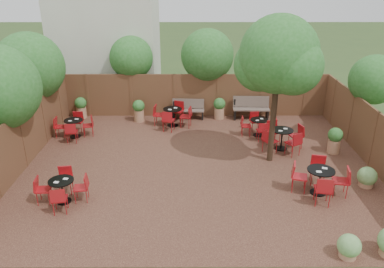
{
  "coord_description": "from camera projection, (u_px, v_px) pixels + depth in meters",
  "views": [
    {
      "loc": [
        -0.24,
        -11.89,
        6.34
      ],
      "look_at": [
        -0.21,
        0.5,
        1.0
      ],
      "focal_mm": 35.8,
      "sensor_mm": 36.0,
      "label": 1
    }
  ],
  "objects": [
    {
      "name": "neighbour_building",
      "position": [
        106.0,
        20.0,
        19.18
      ],
      "size": [
        5.0,
        4.0,
        8.0
      ],
      "primitive_type": "cube",
      "color": "beige",
      "rests_on": "ground"
    },
    {
      "name": "park_bench_left",
      "position": [
        188.0,
        109.0,
        17.48
      ],
      "size": [
        1.48,
        0.56,
        0.9
      ],
      "rotation": [
        0.0,
        0.0,
        -0.06
      ],
      "color": "brown",
      "rests_on": "courtyard_paving"
    },
    {
      "name": "low_shrubs",
      "position": [
        374.0,
        220.0,
        9.96
      ],
      "size": [
        2.38,
        3.84,
        0.75
      ],
      "color": "#A67353",
      "rests_on": "courtyard_paving"
    },
    {
      "name": "planters",
      "position": [
        187.0,
        115.0,
        16.54
      ],
      "size": [
        10.91,
        4.23,
        0.99
      ],
      "color": "#A67353",
      "rests_on": "courtyard_paving"
    },
    {
      "name": "bistro_tables",
      "position": [
        201.0,
        142.0,
        14.15
      ],
      "size": [
        10.28,
        7.56,
        0.93
      ],
      "color": "black",
      "rests_on": "courtyard_paving"
    },
    {
      "name": "overhang_foliage",
      "position": [
        121.0,
        71.0,
        14.84
      ],
      "size": [
        15.49,
        10.34,
        2.8
      ],
      "color": "#256420",
      "rests_on": "ground"
    },
    {
      "name": "ground",
      "position": [
        198.0,
        166.0,
        13.43
      ],
      "size": [
        80.0,
        80.0,
        0.0
      ],
      "primitive_type": "plane",
      "color": "#354F23",
      "rests_on": "ground"
    },
    {
      "name": "fence_right",
      "position": [
        374.0,
        140.0,
        13.04
      ],
      "size": [
        0.08,
        10.0,
        2.0
      ],
      "primitive_type": "cube",
      "color": "brown",
      "rests_on": "ground"
    },
    {
      "name": "courtyard_tree",
      "position": [
        278.0,
        59.0,
        12.34
      ],
      "size": [
        2.74,
        2.64,
        5.1
      ],
      "rotation": [
        0.0,
        0.0,
        0.13
      ],
      "color": "black",
      "rests_on": "courtyard_paving"
    },
    {
      "name": "park_bench_right",
      "position": [
        251.0,
        107.0,
        17.47
      ],
      "size": [
        1.65,
        0.58,
        1.01
      ],
      "rotation": [
        0.0,
        0.0,
        -0.03
      ],
      "color": "brown",
      "rests_on": "courtyard_paving"
    },
    {
      "name": "courtyard_paving",
      "position": [
        198.0,
        165.0,
        13.42
      ],
      "size": [
        12.0,
        10.0,
        0.02
      ],
      "primitive_type": "cube",
      "color": "#391F17",
      "rests_on": "ground"
    },
    {
      "name": "fence_back",
      "position": [
        196.0,
        95.0,
        17.62
      ],
      "size": [
        12.0,
        0.08,
        2.0
      ],
      "primitive_type": "cube",
      "color": "brown",
      "rests_on": "ground"
    },
    {
      "name": "fence_left",
      "position": [
        22.0,
        140.0,
        13.02
      ],
      "size": [
        0.08,
        10.0,
        2.0
      ],
      "primitive_type": "cube",
      "color": "brown",
      "rests_on": "ground"
    }
  ]
}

